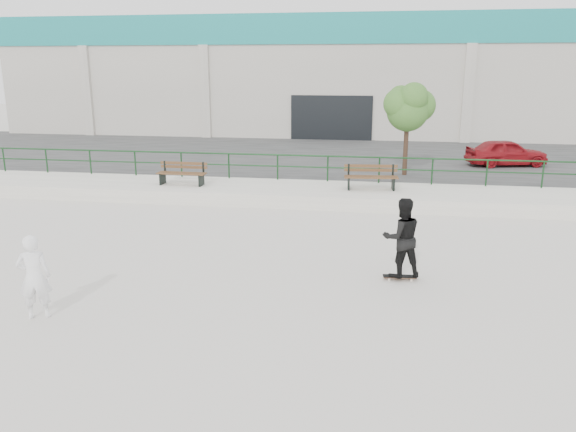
% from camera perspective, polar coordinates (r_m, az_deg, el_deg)
% --- Properties ---
extents(ground, '(120.00, 120.00, 0.00)m').
position_cam_1_polar(ground, '(12.31, -5.42, -8.45)').
color(ground, beige).
rests_on(ground, ground).
extents(ledge, '(30.00, 3.00, 0.50)m').
position_cam_1_polar(ledge, '(21.14, 0.99, 2.28)').
color(ledge, silver).
rests_on(ledge, ground).
extents(parking_strip, '(60.00, 14.00, 0.50)m').
position_cam_1_polar(parking_strip, '(29.43, 3.37, 5.85)').
color(parking_strip, '#313131').
rests_on(parking_strip, ground).
extents(railing, '(28.00, 0.06, 1.03)m').
position_cam_1_polar(railing, '(22.21, 1.48, 5.51)').
color(railing, '#163D1B').
rests_on(railing, ledge).
extents(commercial_building, '(44.20, 16.33, 8.00)m').
position_cam_1_polar(commercial_building, '(43.01, 5.44, 14.44)').
color(commercial_building, beige).
rests_on(commercial_building, ground).
extents(bench_left, '(1.89, 0.60, 0.86)m').
position_cam_1_polar(bench_left, '(21.87, -10.69, 4.27)').
color(bench_left, '#4D2D1A').
rests_on(bench_left, ledge).
extents(bench_right, '(2.00, 0.74, 0.90)m').
position_cam_1_polar(bench_right, '(20.89, 8.42, 3.92)').
color(bench_right, '#4D2D1A').
rests_on(bench_right, ledge).
extents(tree, '(2.13, 1.90, 3.79)m').
position_cam_1_polar(tree, '(23.73, 12.16, 10.89)').
color(tree, '#443122').
rests_on(tree, parking_strip).
extents(red_car, '(3.81, 2.25, 1.22)m').
position_cam_1_polar(red_car, '(27.53, 21.30, 6.04)').
color(red_car, maroon).
rests_on(red_car, parking_strip).
extents(skateboard, '(0.80, 0.27, 0.09)m').
position_cam_1_polar(skateboard, '(13.57, 11.28, -6.07)').
color(skateboard, black).
rests_on(skateboard, ground).
extents(standing_skater, '(1.08, 0.95, 1.89)m').
position_cam_1_polar(standing_skater, '(13.27, 11.49, -2.17)').
color(standing_skater, black).
rests_on(standing_skater, skateboard).
extents(seated_skater, '(0.74, 0.62, 1.73)m').
position_cam_1_polar(seated_skater, '(12.18, -24.39, -5.66)').
color(seated_skater, white).
rests_on(seated_skater, ground).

